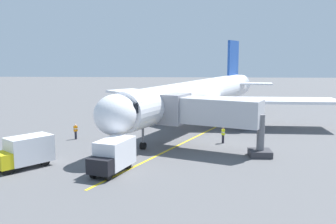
{
  "coord_description": "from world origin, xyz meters",
  "views": [
    {
      "loc": [
        0.18,
        49.67,
        9.3
      ],
      "look_at": [
        2.38,
        7.34,
        3.0
      ],
      "focal_mm": 41.51,
      "sensor_mm": 36.0,
      "label": 1
    }
  ],
  "objects_px": {
    "airplane": "(197,96)",
    "ground_crew_loader": "(209,113)",
    "ground_crew_marshaller": "(76,131)",
    "box_truck_near_nose": "(113,156)",
    "jet_bridge": "(203,112)",
    "box_truck_portside": "(25,152)",
    "ground_crew_wing_walker": "(223,135)"
  },
  "relations": [
    {
      "from": "airplane",
      "to": "box_truck_near_nose",
      "type": "height_order",
      "value": "airplane"
    },
    {
      "from": "airplane",
      "to": "ground_crew_wing_walker",
      "type": "distance_m",
      "value": 10.33
    },
    {
      "from": "jet_bridge",
      "to": "ground_crew_loader",
      "type": "height_order",
      "value": "jet_bridge"
    },
    {
      "from": "ground_crew_wing_walker",
      "to": "ground_crew_loader",
      "type": "relative_size",
      "value": 1.0
    },
    {
      "from": "airplane",
      "to": "box_truck_near_nose",
      "type": "relative_size",
      "value": 7.67
    },
    {
      "from": "airplane",
      "to": "box_truck_portside",
      "type": "distance_m",
      "value": 24.47
    },
    {
      "from": "box_truck_portside",
      "to": "jet_bridge",
      "type": "bearing_deg",
      "value": -154.7
    },
    {
      "from": "airplane",
      "to": "ground_crew_wing_walker",
      "type": "height_order",
      "value": "airplane"
    },
    {
      "from": "ground_crew_marshaller",
      "to": "box_truck_portside",
      "type": "height_order",
      "value": "box_truck_portside"
    },
    {
      "from": "ground_crew_wing_walker",
      "to": "jet_bridge",
      "type": "bearing_deg",
      "value": 53.29
    },
    {
      "from": "airplane",
      "to": "ground_crew_loader",
      "type": "bearing_deg",
      "value": -107.23
    },
    {
      "from": "ground_crew_loader",
      "to": "box_truck_near_nose",
      "type": "relative_size",
      "value": 0.34
    },
    {
      "from": "jet_bridge",
      "to": "ground_crew_loader",
      "type": "relative_size",
      "value": 6.53
    },
    {
      "from": "airplane",
      "to": "jet_bridge",
      "type": "xyz_separation_m",
      "value": [
        -0.37,
        12.49,
        -0.24
      ]
    },
    {
      "from": "ground_crew_loader",
      "to": "box_truck_portside",
      "type": "bearing_deg",
      "value": 57.44
    },
    {
      "from": "ground_crew_marshaller",
      "to": "airplane",
      "type": "bearing_deg",
      "value": -148.18
    },
    {
      "from": "airplane",
      "to": "ground_crew_loader",
      "type": "height_order",
      "value": "airplane"
    },
    {
      "from": "box_truck_near_nose",
      "to": "jet_bridge",
      "type": "bearing_deg",
      "value": -133.34
    },
    {
      "from": "box_truck_portside",
      "to": "ground_crew_wing_walker",
      "type": "bearing_deg",
      "value": -149.64
    },
    {
      "from": "jet_bridge",
      "to": "box_truck_near_nose",
      "type": "relative_size",
      "value": 2.24
    },
    {
      "from": "ground_crew_wing_walker",
      "to": "ground_crew_loader",
      "type": "xyz_separation_m",
      "value": [
        0.66,
        -15.76,
        0.0
      ]
    },
    {
      "from": "jet_bridge",
      "to": "box_truck_portside",
      "type": "distance_m",
      "value": 16.64
    },
    {
      "from": "ground_crew_marshaller",
      "to": "box_truck_portside",
      "type": "xyz_separation_m",
      "value": [
        0.99,
        11.13,
        0.5
      ]
    },
    {
      "from": "airplane",
      "to": "ground_crew_wing_walker",
      "type": "xyz_separation_m",
      "value": [
        -2.6,
        9.5,
        -3.12
      ]
    },
    {
      "from": "ground_crew_wing_walker",
      "to": "box_truck_portside",
      "type": "relative_size",
      "value": 0.36
    },
    {
      "from": "ground_crew_wing_walker",
      "to": "box_truck_near_nose",
      "type": "distance_m",
      "value": 14.55
    },
    {
      "from": "box_truck_near_nose",
      "to": "box_truck_portside",
      "type": "height_order",
      "value": "same"
    },
    {
      "from": "airplane",
      "to": "ground_crew_marshaller",
      "type": "distance_m",
      "value": 16.22
    },
    {
      "from": "box_truck_near_nose",
      "to": "box_truck_portside",
      "type": "relative_size",
      "value": 1.04
    },
    {
      "from": "airplane",
      "to": "ground_crew_marshaller",
      "type": "relative_size",
      "value": 22.35
    },
    {
      "from": "ground_crew_wing_walker",
      "to": "ground_crew_loader",
      "type": "height_order",
      "value": "same"
    },
    {
      "from": "ground_crew_wing_walker",
      "to": "box_truck_portside",
      "type": "distance_m",
      "value": 19.84
    }
  ]
}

